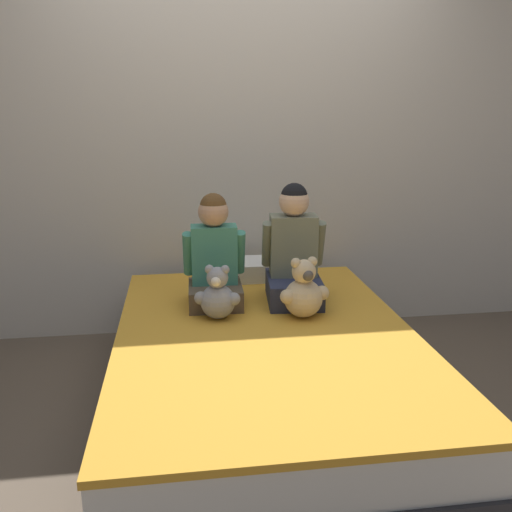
{
  "coord_description": "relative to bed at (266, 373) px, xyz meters",
  "views": [
    {
      "loc": [
        -0.38,
        -2.38,
        1.48
      ],
      "look_at": [
        0.0,
        0.34,
        0.72
      ],
      "focal_mm": 38.0,
      "sensor_mm": 36.0,
      "label": 1
    }
  ],
  "objects": [
    {
      "name": "child_on_right",
      "position": [
        0.22,
        0.43,
        0.48
      ],
      "size": [
        0.36,
        0.41,
        0.65
      ],
      "rotation": [
        0.0,
        0.0,
        -0.09
      ],
      "color": "#282D47",
      "rests_on": "bed"
    },
    {
      "name": "teddy_bear_held_by_right_child",
      "position": [
        0.22,
        0.16,
        0.36
      ],
      "size": [
        0.26,
        0.2,
        0.31
      ],
      "rotation": [
        0.0,
        0.0,
        0.16
      ],
      "color": "#D1B78E",
      "rests_on": "bed"
    },
    {
      "name": "ground_plane",
      "position": [
        0.0,
        0.0,
        -0.22
      ],
      "size": [
        14.0,
        14.0,
        0.0
      ],
      "primitive_type": "plane",
      "color": "brown"
    },
    {
      "name": "wall_behind_bed",
      "position": [
        0.0,
        1.16,
        1.03
      ],
      "size": [
        8.0,
        0.06,
        2.5
      ],
      "color": "beige",
      "rests_on": "ground_plane"
    },
    {
      "name": "bed",
      "position": [
        0.0,
        0.0,
        0.0
      ],
      "size": [
        1.43,
        2.02,
        0.44
      ],
      "color": "#2D2D33",
      "rests_on": "ground_plane"
    },
    {
      "name": "child_on_left",
      "position": [
        -0.21,
        0.42,
        0.48
      ],
      "size": [
        0.34,
        0.31,
        0.6
      ],
      "rotation": [
        0.0,
        0.0,
        -0.02
      ],
      "color": "brown",
      "rests_on": "bed"
    },
    {
      "name": "teddy_bear_held_by_left_child",
      "position": [
        -0.22,
        0.2,
        0.34
      ],
      "size": [
        0.23,
        0.18,
        0.28
      ],
      "rotation": [
        0.0,
        0.0,
        -0.23
      ],
      "color": "#939399",
      "rests_on": "bed"
    },
    {
      "name": "pillow_at_headboard",
      "position": [
        0.0,
        0.85,
        0.28
      ],
      "size": [
        0.57,
        0.27,
        0.11
      ],
      "color": "white",
      "rests_on": "bed"
    }
  ]
}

